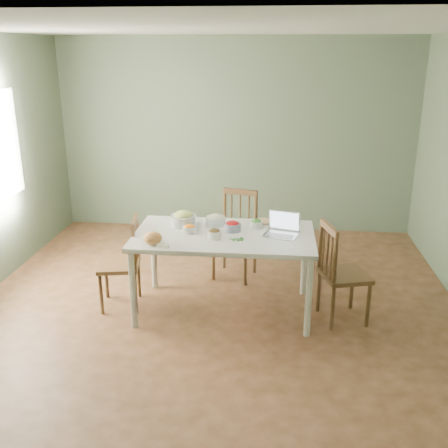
# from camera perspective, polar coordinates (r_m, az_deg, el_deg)

# --- Properties ---
(floor) EXTENTS (5.00, 5.00, 0.00)m
(floor) POSITION_cam_1_polar(r_m,az_deg,el_deg) (5.42, -0.95, -9.06)
(floor) COLOR #452A14
(floor) RESTS_ON ground
(ceiling) EXTENTS (5.00, 5.00, 0.00)m
(ceiling) POSITION_cam_1_polar(r_m,az_deg,el_deg) (4.79, -1.14, 20.82)
(ceiling) COLOR white
(ceiling) RESTS_ON ground
(wall_back) EXTENTS (5.00, 0.00, 2.70)m
(wall_back) POSITION_cam_1_polar(r_m,az_deg,el_deg) (7.37, 1.28, 9.62)
(wall_back) COLOR #576C51
(wall_back) RESTS_ON ground
(wall_front) EXTENTS (5.00, 0.00, 2.70)m
(wall_front) POSITION_cam_1_polar(r_m,az_deg,el_deg) (2.61, -7.56, -8.46)
(wall_front) COLOR #576C51
(wall_front) RESTS_ON ground
(dining_table) EXTENTS (1.75, 0.99, 0.82)m
(dining_table) POSITION_cam_1_polar(r_m,az_deg,el_deg) (5.18, -0.00, -5.35)
(dining_table) COLOR silver
(dining_table) RESTS_ON floor
(chair_far) EXTENTS (0.54, 0.52, 1.00)m
(chair_far) POSITION_cam_1_polar(r_m,az_deg,el_deg) (5.90, 1.17, -1.31)
(chair_far) COLOR #3B2817
(chair_far) RESTS_ON floor
(chair_left) EXTENTS (0.46, 0.48, 0.95)m
(chair_left) POSITION_cam_1_polar(r_m,az_deg,el_deg) (5.35, -11.51, -4.21)
(chair_left) COLOR #3B2817
(chair_left) RESTS_ON floor
(chair_right) EXTENTS (0.52, 0.54, 0.99)m
(chair_right) POSITION_cam_1_polar(r_m,az_deg,el_deg) (5.10, 13.17, -5.24)
(chair_right) COLOR #3B2817
(chair_right) RESTS_ON floor
(bread_boule) EXTENTS (0.22, 0.22, 0.11)m
(bread_boule) POSITION_cam_1_polar(r_m,az_deg,el_deg) (4.80, -7.88, -1.54)
(bread_boule) COLOR #C68947
(bread_boule) RESTS_ON dining_table
(butter_stick) EXTENTS (0.12, 0.06, 0.03)m
(butter_stick) POSITION_cam_1_polar(r_m,az_deg,el_deg) (4.71, -6.78, -2.44)
(butter_stick) COLOR beige
(butter_stick) RESTS_ON dining_table
(bowl_squash) EXTENTS (0.27, 0.27, 0.15)m
(bowl_squash) POSITION_cam_1_polar(r_m,az_deg,el_deg) (5.25, -4.50, 0.60)
(bowl_squash) COLOR #D8D268
(bowl_squash) RESTS_ON dining_table
(bowl_carrot) EXTENTS (0.16, 0.16, 0.07)m
(bowl_carrot) POSITION_cam_1_polar(r_m,az_deg,el_deg) (5.07, -3.86, -0.50)
(bowl_carrot) COLOR #FE8300
(bowl_carrot) RESTS_ON dining_table
(bowl_onion) EXTENTS (0.20, 0.20, 0.11)m
(bowl_onion) POSITION_cam_1_polar(r_m,az_deg,el_deg) (5.27, -0.95, 0.50)
(bowl_onion) COLOR beige
(bowl_onion) RESTS_ON dining_table
(bowl_mushroom) EXTENTS (0.16, 0.16, 0.09)m
(bowl_mushroom) POSITION_cam_1_polar(r_m,az_deg,el_deg) (4.90, -1.08, -1.06)
(bowl_mushroom) COLOR black
(bowl_mushroom) RESTS_ON dining_table
(bowl_redpep) EXTENTS (0.17, 0.17, 0.10)m
(bowl_redpep) POSITION_cam_1_polar(r_m,az_deg,el_deg) (5.09, 0.95, -0.23)
(bowl_redpep) COLOR #AF0E00
(bowl_redpep) RESTS_ON dining_table
(bowl_broccoli) EXTENTS (0.15, 0.15, 0.08)m
(bowl_broccoli) POSITION_cam_1_polar(r_m,az_deg,el_deg) (5.21, 3.59, 0.09)
(bowl_broccoli) COLOR #194012
(bowl_broccoli) RESTS_ON dining_table
(flatbread) EXTENTS (0.23, 0.23, 0.02)m
(flatbread) POSITION_cam_1_polar(r_m,az_deg,el_deg) (5.37, 4.30, 0.29)
(flatbread) COLOR tan
(flatbread) RESTS_ON dining_table
(basil_bunch) EXTENTS (0.17, 0.17, 0.02)m
(basil_bunch) POSITION_cam_1_polar(r_m,az_deg,el_deg) (4.88, 1.41, -1.62)
(basil_bunch) COLOR #245A23
(basil_bunch) RESTS_ON dining_table
(laptop) EXTENTS (0.37, 0.33, 0.22)m
(laptop) POSITION_cam_1_polar(r_m,az_deg,el_deg) (4.96, 6.28, -0.11)
(laptop) COLOR silver
(laptop) RESTS_ON dining_table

